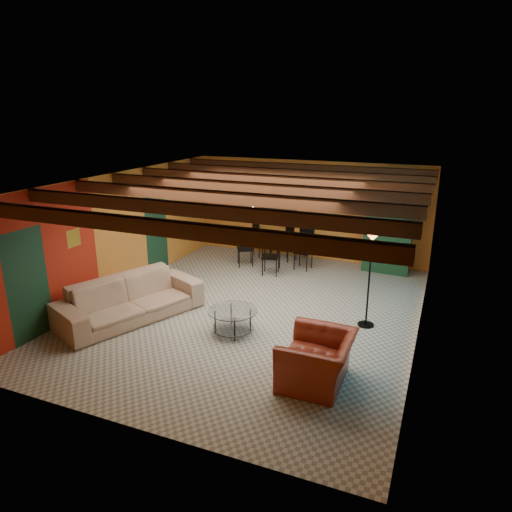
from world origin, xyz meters
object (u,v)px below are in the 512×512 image
at_px(floor_lamp, 369,278).
at_px(potted_plant, 393,185).
at_px(sofa, 131,299).
at_px(armoire, 389,233).
at_px(dining_table, 275,245).
at_px(coffee_table, 233,321).
at_px(vase, 276,222).
at_px(armchair, 317,360).

relative_size(floor_lamp, potted_plant, 4.11).
bearing_deg(sofa, armoire, -17.96).
distance_m(dining_table, floor_lamp, 4.08).
bearing_deg(potted_plant, dining_table, -167.34).
bearing_deg(coffee_table, dining_table, 99.22).
bearing_deg(potted_plant, coffee_table, -114.58).
height_order(coffee_table, floor_lamp, floor_lamp).
xyz_separation_m(sofa, potted_plant, (4.31, 4.92, 1.80)).
bearing_deg(armoire, sofa, -128.05).
xyz_separation_m(sofa, coffee_table, (2.15, 0.20, -0.18)).
bearing_deg(sofa, vase, 4.15).
bearing_deg(dining_table, armchair, -63.36).
height_order(dining_table, floor_lamp, floor_lamp).
xyz_separation_m(armchair, floor_lamp, (0.36, 2.28, 0.58)).
relative_size(sofa, armchair, 2.40).
bearing_deg(armchair, coffee_table, -118.53).
bearing_deg(vase, floor_lamp, -44.03).
bearing_deg(armoire, potted_plant, 0.00).
xyz_separation_m(armchair, potted_plant, (0.27, 5.73, 1.83)).
distance_m(armchair, armoire, 5.77).
height_order(dining_table, vase, vase).
relative_size(dining_table, floor_lamp, 1.06).
distance_m(floor_lamp, vase, 4.06).
height_order(armchair, coffee_table, armchair).
distance_m(armchair, dining_table, 5.71).
height_order(coffee_table, potted_plant, potted_plant).
bearing_deg(vase, potted_plant, 12.66).
distance_m(sofa, armchair, 4.12).
bearing_deg(dining_table, potted_plant, 12.66).
distance_m(sofa, vase, 4.60).
relative_size(armchair, coffee_table, 1.28).
bearing_deg(coffee_table, potted_plant, 65.42).
relative_size(sofa, armoire, 1.44).
bearing_deg(sofa, coffee_table, -61.48).
bearing_deg(vase, dining_table, 0.00).
xyz_separation_m(armoire, floor_lamp, (0.09, -3.45, -0.02)).
distance_m(sofa, floor_lamp, 4.67).
xyz_separation_m(coffee_table, vase, (-0.66, 4.09, 0.93)).
bearing_deg(coffee_table, floor_lamp, 29.47).
bearing_deg(dining_table, sofa, -109.08).
height_order(coffee_table, vase, vase).
bearing_deg(floor_lamp, armoire, 91.50).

